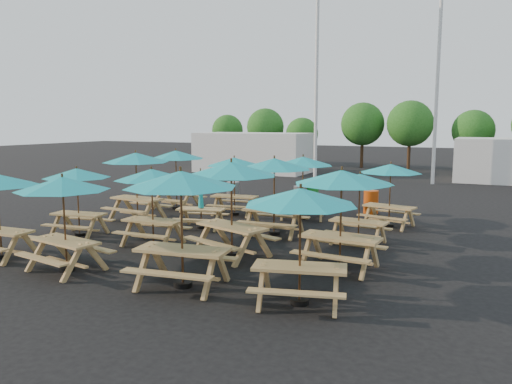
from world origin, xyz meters
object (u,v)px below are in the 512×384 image
at_px(picnic_unit_5, 152,178).
at_px(picnic_unit_15, 391,172).
at_px(picnic_unit_6, 201,204).
at_px(picnic_unit_3, 176,158).
at_px(waste_bin_1, 300,197).
at_px(waste_bin_0, 233,192).
at_px(picnic_unit_1, 77,177).
at_px(picnic_unit_14, 360,182).
at_px(picnic_unit_12, 300,203).
at_px(picnic_unit_4, 63,189).
at_px(picnic_unit_8, 181,185).
at_px(waste_bin_3, 371,202).
at_px(picnic_unit_10, 274,168).
at_px(picnic_unit_9, 231,174).
at_px(picnic_unit_11, 303,164).
at_px(waste_bin_2, 312,196).
at_px(picnic_unit_2, 136,161).
at_px(picnic_unit_13, 342,182).
at_px(picnic_unit_7, 234,165).

relative_size(picnic_unit_5, picnic_unit_15, 0.92).
bearing_deg(picnic_unit_5, picnic_unit_6, 86.42).
distance_m(picnic_unit_3, waste_bin_1, 5.42).
xyz_separation_m(picnic_unit_15, waste_bin_0, (-7.36, 2.44, -1.45)).
bearing_deg(picnic_unit_1, picnic_unit_14, 10.59).
bearing_deg(picnic_unit_12, picnic_unit_5, 139.60).
bearing_deg(picnic_unit_4, picnic_unit_6, 95.84).
bearing_deg(picnic_unit_8, waste_bin_3, 72.96).
height_order(picnic_unit_3, picnic_unit_6, picnic_unit_3).
height_order(picnic_unit_8, picnic_unit_10, picnic_unit_8).
relative_size(picnic_unit_1, picnic_unit_9, 0.75).
relative_size(picnic_unit_3, picnic_unit_5, 1.14).
xyz_separation_m(picnic_unit_5, picnic_unit_10, (2.66, 2.76, 0.19)).
bearing_deg(picnic_unit_6, waste_bin_0, 93.96).
relative_size(picnic_unit_11, waste_bin_2, 2.99).
xyz_separation_m(picnic_unit_4, picnic_unit_11, (2.88, 8.66, 0.02)).
height_order(picnic_unit_1, picnic_unit_10, picnic_unit_10).
bearing_deg(picnic_unit_10, waste_bin_1, 97.84).
height_order(waste_bin_1, waste_bin_3, same).
distance_m(waste_bin_2, waste_bin_3, 2.66).
bearing_deg(picnic_unit_2, picnic_unit_5, -40.40).
height_order(picnic_unit_10, picnic_unit_12, picnic_unit_10).
bearing_deg(picnic_unit_15, picnic_unit_11, -170.06).
bearing_deg(picnic_unit_13, picnic_unit_4, -148.89).
bearing_deg(picnic_unit_10, picnic_unit_6, -179.19).
distance_m(picnic_unit_14, picnic_unit_15, 2.90).
bearing_deg(picnic_unit_3, picnic_unit_10, -19.05).
bearing_deg(waste_bin_0, picnic_unit_5, -78.66).
height_order(picnic_unit_2, picnic_unit_6, picnic_unit_2).
height_order(picnic_unit_12, picnic_unit_14, picnic_unit_12).
height_order(picnic_unit_9, waste_bin_0, picnic_unit_9).
bearing_deg(picnic_unit_7, picnic_unit_15, -3.97).
distance_m(picnic_unit_1, picnic_unit_12, 8.82).
height_order(picnic_unit_10, waste_bin_2, picnic_unit_10).
bearing_deg(picnic_unit_4, picnic_unit_3, 116.46).
distance_m(picnic_unit_1, picnic_unit_13, 8.47).
distance_m(picnic_unit_3, waste_bin_0, 3.33).
height_order(picnic_unit_4, picnic_unit_14, picnic_unit_4).
distance_m(picnic_unit_12, waste_bin_2, 11.62).
relative_size(picnic_unit_14, waste_bin_3, 2.40).
height_order(picnic_unit_5, waste_bin_3, picnic_unit_5).
relative_size(picnic_unit_2, picnic_unit_9, 0.83).
bearing_deg(waste_bin_1, picnic_unit_14, -54.27).
relative_size(picnic_unit_8, picnic_unit_10, 1.11).
xyz_separation_m(picnic_unit_12, waste_bin_3, (-0.91, 10.48, -1.58)).
bearing_deg(waste_bin_0, picnic_unit_3, -116.13).
xyz_separation_m(picnic_unit_14, waste_bin_2, (-3.38, 5.60, -1.38)).
bearing_deg(picnic_unit_7, picnic_unit_4, -98.66).
bearing_deg(picnic_unit_7, picnic_unit_6, -94.27).
distance_m(picnic_unit_8, waste_bin_2, 11.24).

